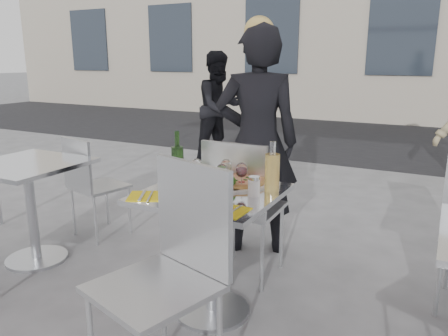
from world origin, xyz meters
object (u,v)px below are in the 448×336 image
at_px(wineglass_red_b, 241,171).
at_px(wine_bottle, 178,161).
at_px(pizza_far, 238,181).
at_px(sugar_shaker, 254,186).
at_px(napkin_right, 228,210).
at_px(main_table, 212,227).
at_px(chair_near, 172,260).
at_px(side_chair_lfar, 90,179).
at_px(pizza_near, 194,197).
at_px(pedestrian_a, 219,108).
at_px(salad_plate, 223,183).
at_px(woman_diner, 257,142).
at_px(chair_far, 241,199).
at_px(wineglass_white_b, 226,167).
at_px(wineglass_white_a, 197,167).
at_px(napkin_left, 146,196).
at_px(carafe, 272,173).
at_px(wineglass_red_a, 222,172).
at_px(side_table_left, 29,191).

bearing_deg(wineglass_red_b, wine_bottle, 176.07).
xyz_separation_m(pizza_far, sugar_shaker, (0.17, -0.17, 0.04)).
bearing_deg(napkin_right, main_table, 135.03).
xyz_separation_m(chair_near, side_chair_lfar, (-1.55, 1.09, -0.10)).
bearing_deg(napkin_right, pizza_near, 163.78).
xyz_separation_m(pedestrian_a, salad_plate, (1.83, -3.40, 0.00)).
height_order(woman_diner, sugar_shaker, woman_diner).
xyz_separation_m(chair_far, wineglass_white_b, (0.04, -0.30, 0.29)).
bearing_deg(sugar_shaker, wineglass_white_b, 154.24).
bearing_deg(woman_diner, chair_far, 77.70).
bearing_deg(pizza_far, sugar_shaker, -44.87).
bearing_deg(napkin_right, wineglass_red_b, 106.97).
height_order(wine_bottle, wineglass_white_a, wine_bottle).
height_order(side_chair_lfar, napkin_left, side_chair_lfar).
bearing_deg(napkin_left, carafe, 3.69).
xyz_separation_m(side_chair_lfar, wineglass_white_a, (1.29, -0.45, 0.35)).
bearing_deg(pizza_near, main_table, 85.11).
bearing_deg(sugar_shaker, pizza_near, -142.28).
distance_m(salad_plate, wine_bottle, 0.35).
height_order(wineglass_white_b, napkin_left, wineglass_white_b).
xyz_separation_m(wineglass_white_b, wineglass_red_a, (0.03, -0.12, 0.00)).
height_order(chair_far, wineglass_red_b, chair_far).
relative_size(chair_far, napkin_right, 4.82).
bearing_deg(side_table_left, napkin_right, -7.99).
bearing_deg(napkin_left, side_chair_lfar, 118.96).
bearing_deg(chair_near, pizza_far, 110.39).
bearing_deg(chair_near, main_table, 118.25).
distance_m(wine_bottle, wineglass_white_b, 0.33).
bearing_deg(sugar_shaker, pizza_far, 135.13).
bearing_deg(woman_diner, side_chair_lfar, -6.30).
height_order(pizza_near, pizza_far, pizza_far).
xyz_separation_m(salad_plate, wineglass_white_a, (-0.17, -0.00, 0.07)).
height_order(wine_bottle, carafe, wine_bottle).
height_order(side_chair_lfar, wineglass_red_a, wineglass_red_a).
height_order(pedestrian_a, pizza_far, pedestrian_a).
bearing_deg(carafe, sugar_shaker, -130.42).
bearing_deg(wineglass_white_a, sugar_shaker, -5.77).
distance_m(pizza_near, wineglass_red_a, 0.22).
distance_m(wine_bottle, wineglass_white_a, 0.18).
bearing_deg(chair_near, wine_bottle, 138.01).
bearing_deg(wineglass_red_b, pizza_near, -118.96).
relative_size(pizza_far, napkin_left, 1.47).
xyz_separation_m(woman_diner, pedestrian_a, (-1.66, 2.52, -0.07)).
relative_size(side_table_left, napkin_left, 3.08).
relative_size(main_table, wineglass_white_a, 4.76).
distance_m(pizza_far, wineglass_white_a, 0.26).
distance_m(side_table_left, napkin_left, 1.27).
height_order(pizza_near, napkin_left, pizza_near).
distance_m(pizza_near, napkin_left, 0.27).
height_order(wineglass_white_b, wineglass_red_b, same).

